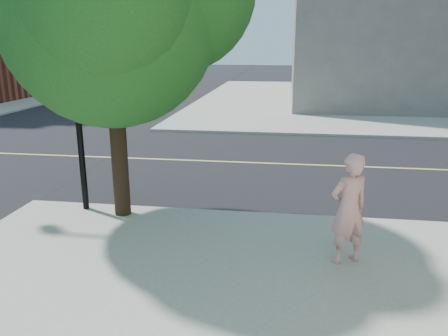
# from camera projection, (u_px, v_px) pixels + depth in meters

# --- Properties ---
(ground) EXTENTS (140.00, 140.00, 0.00)m
(ground) POSITION_uv_depth(u_px,v_px,m) (74.00, 207.00, 10.22)
(ground) COLOR black
(ground) RESTS_ON ground
(road_ew) EXTENTS (140.00, 9.00, 0.01)m
(road_ew) POSITION_uv_depth(u_px,v_px,m) (138.00, 159.00, 14.50)
(road_ew) COLOR black
(road_ew) RESTS_ON ground
(sidewalk_ne) EXTENTS (29.00, 25.00, 0.12)m
(sidewalk_ne) POSITION_uv_depth(u_px,v_px,m) (424.00, 100.00, 28.82)
(sidewalk_ne) COLOR #9FA092
(sidewalk_ne) RESTS_ON ground
(man_on_phone) EXTENTS (0.81, 0.71, 1.86)m
(man_on_phone) POSITION_uv_depth(u_px,v_px,m) (349.00, 209.00, 7.19)
(man_on_phone) COLOR pink
(man_on_phone) RESTS_ON sidewalk_se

